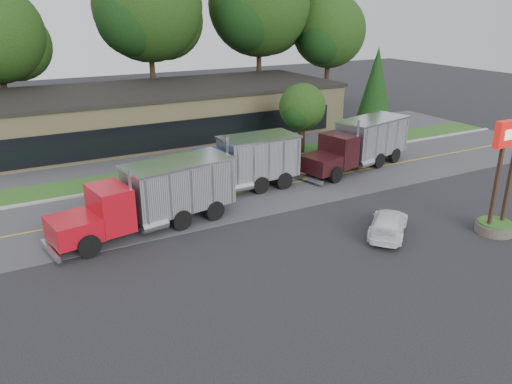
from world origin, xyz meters
TOP-DOWN VIEW (x-y plane):
  - ground at (0.00, 0.00)m, footprint 140.00×140.00m
  - road at (0.00, 9.00)m, footprint 60.00×8.00m
  - center_line at (0.00, 9.00)m, footprint 60.00×0.12m
  - curb at (0.00, 13.20)m, footprint 60.00×0.30m
  - grass_verge at (0.00, 15.00)m, footprint 60.00×3.40m
  - far_parking at (0.00, 20.00)m, footprint 60.00×7.00m
  - strip_mall at (2.00, 26.00)m, footprint 32.00×12.00m
  - bilo_sign at (10.50, -2.50)m, footprint 2.20×1.90m
  - tree_far_c at (4.18, 34.14)m, footprint 11.55×10.87m
  - tree_far_d at (16.18, 33.14)m, footprint 11.73×11.04m
  - tree_far_e at (24.13, 31.11)m, footprint 8.81×8.29m
  - evergreen_right at (20.00, 18.00)m, footprint 3.39×3.39m
  - tree_verge at (10.06, 15.05)m, footprint 3.86×3.63m
  - dump_truck_red at (-4.59, 6.55)m, footprint 10.12×4.13m
  - dump_truck_blue at (1.95, 9.46)m, footprint 8.38×2.72m
  - dump_truck_maroon at (11.67, 9.79)m, footprint 9.90×4.64m
  - rally_car at (5.46, -0.05)m, footprint 4.29×4.05m

SIDE VIEW (x-z plane):
  - ground at x=0.00m, z-range 0.00..0.00m
  - road at x=0.00m, z-range -0.01..0.01m
  - center_line at x=0.00m, z-range 0.00..0.00m
  - curb at x=0.00m, z-range -0.06..0.06m
  - grass_verge at x=0.00m, z-range -0.01..0.01m
  - far_parking at x=0.00m, z-range -0.01..0.01m
  - rally_car at x=5.46m, z-range 0.00..1.22m
  - dump_truck_blue at x=1.95m, z-range 0.13..3.49m
  - dump_truck_maroon at x=11.67m, z-range 0.13..3.49m
  - dump_truck_red at x=-4.59m, z-range 0.13..3.49m
  - strip_mall at x=2.00m, z-range 0.00..4.00m
  - bilo_sign at x=10.50m, z-range -0.95..5.00m
  - tree_verge at x=10.06m, z-range 0.74..6.25m
  - evergreen_right at x=20.00m, z-range 0.38..8.08m
  - tree_far_e at x=24.13m, z-range 1.73..14.30m
  - tree_far_c at x=4.18m, z-range 2.28..18.75m
  - tree_far_d at x=16.18m, z-range 2.31..19.05m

